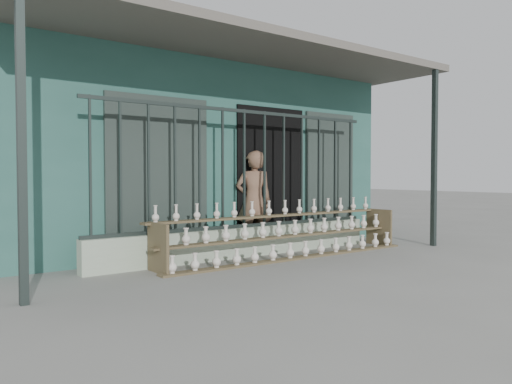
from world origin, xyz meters
TOP-DOWN VIEW (x-y plane):
  - ground at (0.00, 0.00)m, footprint 60.00×60.00m
  - workshop_building at (0.00, 4.23)m, footprint 7.40×6.60m
  - parapet_wall at (0.00, 1.30)m, footprint 5.00×0.20m
  - security_fence at (-0.00, 1.30)m, footprint 5.00×0.04m
  - shelf_rack at (0.52, 0.88)m, footprint 4.50×0.68m
  - elderly_woman at (0.42, 1.63)m, footprint 0.71×0.59m

SIDE VIEW (x-z plane):
  - ground at x=0.00m, z-range 0.00..0.00m
  - parapet_wall at x=0.00m, z-range 0.00..0.45m
  - shelf_rack at x=0.52m, z-range -0.06..0.79m
  - elderly_woman at x=0.42m, z-range 0.00..1.65m
  - security_fence at x=0.00m, z-range 0.45..2.25m
  - workshop_building at x=0.00m, z-range 0.02..3.23m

